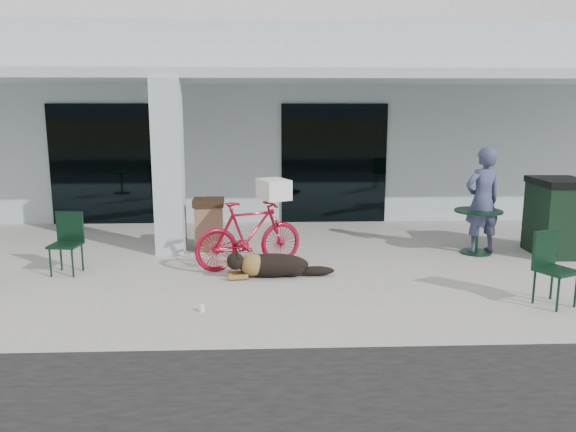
{
  "coord_description": "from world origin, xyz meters",
  "views": [
    {
      "loc": [
        0.23,
        -7.77,
        2.62
      ],
      "look_at": [
        0.57,
        0.56,
        1.0
      ],
      "focal_mm": 35.0,
      "sensor_mm": 36.0,
      "label": 1
    }
  ],
  "objects_px": {
    "bicycle": "(249,235)",
    "cafe_chair_far_a": "(557,270)",
    "cafe_chair_near": "(65,244)",
    "wheeled_bin": "(557,217)",
    "cafe_table_far": "(477,232)",
    "person": "(482,201)",
    "trash_receptacle": "(209,224)",
    "dog": "(273,264)"
  },
  "relations": [
    {
      "from": "bicycle",
      "to": "dog",
      "type": "xyz_separation_m",
      "value": [
        0.38,
        -0.54,
        -0.35
      ]
    },
    {
      "from": "cafe_chair_far_a",
      "to": "bicycle",
      "type": "bearing_deg",
      "value": 128.26
    },
    {
      "from": "trash_receptacle",
      "to": "dog",
      "type": "bearing_deg",
      "value": -57.02
    },
    {
      "from": "wheeled_bin",
      "to": "dog",
      "type": "bearing_deg",
      "value": -165.68
    },
    {
      "from": "trash_receptacle",
      "to": "cafe_chair_near",
      "type": "bearing_deg",
      "value": -144.85
    },
    {
      "from": "trash_receptacle",
      "to": "wheeled_bin",
      "type": "xyz_separation_m",
      "value": [
        6.29,
        -0.61,
        0.21
      ]
    },
    {
      "from": "bicycle",
      "to": "cafe_chair_near",
      "type": "bearing_deg",
      "value": 71.02
    },
    {
      "from": "cafe_table_far",
      "to": "wheeled_bin",
      "type": "distance_m",
      "value": 1.43
    },
    {
      "from": "cafe_table_far",
      "to": "cafe_chair_near",
      "type": "bearing_deg",
      "value": -171.88
    },
    {
      "from": "wheeled_bin",
      "to": "cafe_chair_near",
      "type": "bearing_deg",
      "value": -172.7
    },
    {
      "from": "wheeled_bin",
      "to": "trash_receptacle",
      "type": "bearing_deg",
      "value": 175.75
    },
    {
      "from": "bicycle",
      "to": "cafe_chair_far_a",
      "type": "bearing_deg",
      "value": -139.36
    },
    {
      "from": "dog",
      "to": "cafe_chair_near",
      "type": "height_order",
      "value": "cafe_chair_near"
    },
    {
      "from": "cafe_chair_far_a",
      "to": "trash_receptacle",
      "type": "xyz_separation_m",
      "value": [
        -4.92,
        3.24,
        -0.02
      ]
    },
    {
      "from": "cafe_chair_far_a",
      "to": "trash_receptacle",
      "type": "height_order",
      "value": "cafe_chair_far_a"
    },
    {
      "from": "cafe_chair_near",
      "to": "trash_receptacle",
      "type": "height_order",
      "value": "cafe_chair_near"
    },
    {
      "from": "bicycle",
      "to": "cafe_chair_far_a",
      "type": "relative_size",
      "value": 1.88
    },
    {
      "from": "bicycle",
      "to": "cafe_chair_near",
      "type": "height_order",
      "value": "bicycle"
    },
    {
      "from": "trash_receptacle",
      "to": "wheeled_bin",
      "type": "distance_m",
      "value": 6.32
    },
    {
      "from": "cafe_table_far",
      "to": "dog",
      "type": "bearing_deg",
      "value": -160.74
    },
    {
      "from": "bicycle",
      "to": "dog",
      "type": "relative_size",
      "value": 1.45
    },
    {
      "from": "cafe_chair_near",
      "to": "cafe_table_far",
      "type": "relative_size",
      "value": 1.15
    },
    {
      "from": "trash_receptacle",
      "to": "cafe_chair_far_a",
      "type": "bearing_deg",
      "value": -33.38
    },
    {
      "from": "cafe_chair_near",
      "to": "person",
      "type": "bearing_deg",
      "value": 14.71
    },
    {
      "from": "bicycle",
      "to": "trash_receptacle",
      "type": "xyz_separation_m",
      "value": [
        -0.78,
        1.25,
        -0.08
      ]
    },
    {
      "from": "cafe_chair_near",
      "to": "cafe_chair_far_a",
      "type": "relative_size",
      "value": 0.98
    },
    {
      "from": "person",
      "to": "cafe_chair_far_a",
      "type": "bearing_deg",
      "value": 74.58
    },
    {
      "from": "cafe_table_far",
      "to": "wheeled_bin",
      "type": "xyz_separation_m",
      "value": [
        1.4,
        -0.11,
        0.29
      ]
    },
    {
      "from": "dog",
      "to": "cafe_chair_near",
      "type": "relative_size",
      "value": 1.31
    },
    {
      "from": "person",
      "to": "wheeled_bin",
      "type": "distance_m",
      "value": 1.36
    },
    {
      "from": "cafe_chair_near",
      "to": "person",
      "type": "xyz_separation_m",
      "value": [
        7.09,
        1.05,
        0.47
      ]
    },
    {
      "from": "bicycle",
      "to": "wheeled_bin",
      "type": "bearing_deg",
      "value": -107.05
    },
    {
      "from": "cafe_table_far",
      "to": "wheeled_bin",
      "type": "height_order",
      "value": "wheeled_bin"
    },
    {
      "from": "cafe_chair_near",
      "to": "wheeled_bin",
      "type": "relative_size",
      "value": 0.71
    },
    {
      "from": "cafe_table_far",
      "to": "cafe_chair_far_a",
      "type": "distance_m",
      "value": 2.75
    },
    {
      "from": "cafe_table_far",
      "to": "cafe_chair_far_a",
      "type": "xyz_separation_m",
      "value": [
        0.03,
        -2.74,
        0.1
      ]
    },
    {
      "from": "dog",
      "to": "wheeled_bin",
      "type": "distance_m",
      "value": 5.28
    },
    {
      "from": "cafe_chair_near",
      "to": "person",
      "type": "height_order",
      "value": "person"
    },
    {
      "from": "dog",
      "to": "trash_receptacle",
      "type": "distance_m",
      "value": 2.16
    },
    {
      "from": "cafe_chair_near",
      "to": "wheeled_bin",
      "type": "distance_m",
      "value": 8.46
    },
    {
      "from": "cafe_chair_far_a",
      "to": "person",
      "type": "distance_m",
      "value": 2.84
    },
    {
      "from": "bicycle",
      "to": "dog",
      "type": "bearing_deg",
      "value": -168.32
    }
  ]
}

